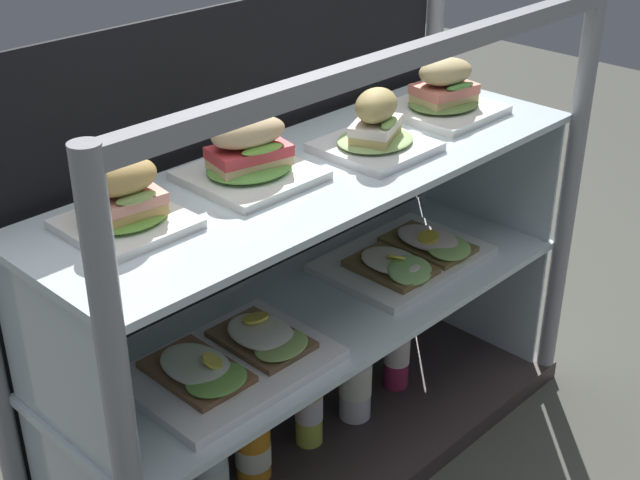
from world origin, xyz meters
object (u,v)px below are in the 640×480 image
plated_roll_sandwich_near_right_corner (444,94)px  juice_bottle_front_fourth (397,347)px  open_sandwich_tray_near_right_corner (232,360)px  open_sandwich_tray_right_of_center (409,256)px  plated_roll_sandwich_far_left (376,130)px  juice_bottle_front_right_end (209,472)px  juice_bottle_front_middle (253,444)px  plated_roll_sandwich_mid_right (249,158)px  plated_roll_sandwich_center (124,203)px  juice_bottle_back_right (356,376)px  juice_bottle_front_left_end (309,401)px

plated_roll_sandwich_near_right_corner → juice_bottle_front_fourth: (-0.12, -0.00, -0.55)m
open_sandwich_tray_near_right_corner → open_sandwich_tray_right_of_center: size_ratio=1.00×
plated_roll_sandwich_far_left → plated_roll_sandwich_near_right_corner: (0.25, 0.03, -0.00)m
juice_bottle_front_right_end → juice_bottle_front_middle: juice_bottle_front_right_end is taller
plated_roll_sandwich_near_right_corner → open_sandwich_tray_right_of_center: bearing=-168.4°
open_sandwich_tray_right_of_center → juice_bottle_front_fourth: open_sandwich_tray_right_of_center is taller
plated_roll_sandwich_mid_right → juice_bottle_front_fourth: bearing=-5.8°
plated_roll_sandwich_center → juice_bottle_back_right: size_ratio=0.69×
plated_roll_sandwich_mid_right → juice_bottle_back_right: 0.59m
plated_roll_sandwich_mid_right → plated_roll_sandwich_near_right_corner: plated_roll_sandwich_near_right_corner is taller
open_sandwich_tray_near_right_corner → juice_bottle_front_right_end: bearing=127.2°
plated_roll_sandwich_far_left → juice_bottle_back_right: size_ratio=0.73×
plated_roll_sandwich_mid_right → plated_roll_sandwich_far_left: size_ratio=1.08×
plated_roll_sandwich_near_right_corner → juice_bottle_front_fourth: 0.56m
juice_bottle_front_left_end → juice_bottle_front_fourth: size_ratio=1.05×
juice_bottle_front_middle → plated_roll_sandwich_far_left: bearing=-8.7°
plated_roll_sandwich_mid_right → plated_roll_sandwich_far_left: bearing=-15.5°
plated_roll_sandwich_mid_right → juice_bottle_front_fourth: plated_roll_sandwich_mid_right is taller
juice_bottle_back_right → juice_bottle_front_fourth: juice_bottle_back_right is taller
plated_roll_sandwich_mid_right → plated_roll_sandwich_near_right_corner: bearing=-3.9°
plated_roll_sandwich_near_right_corner → juice_bottle_front_right_end: 0.86m
juice_bottle_front_middle → juice_bottle_front_left_end: juice_bottle_front_left_end is taller
plated_roll_sandwich_mid_right → juice_bottle_front_left_end: size_ratio=0.81×
juice_bottle_back_right → juice_bottle_front_fourth: bearing=3.2°
plated_roll_sandwich_far_left → open_sandwich_tray_right_of_center: 0.34m
open_sandwich_tray_near_right_corner → plated_roll_sandwich_near_right_corner: bearing=4.0°
plated_roll_sandwich_center → open_sandwich_tray_near_right_corner: 0.35m
plated_roll_sandwich_center → juice_bottle_front_middle: 0.61m
plated_roll_sandwich_far_left → juice_bottle_front_right_end: bearing=175.0°
plated_roll_sandwich_near_right_corner → open_sandwich_tray_right_of_center: plated_roll_sandwich_near_right_corner is taller
plated_roll_sandwich_near_right_corner → juice_bottle_front_left_end: bearing=179.9°
open_sandwich_tray_near_right_corner → juice_bottle_front_fourth: (0.49, 0.04, -0.24)m
juice_bottle_front_left_end → juice_bottle_back_right: (0.13, -0.01, 0.00)m
juice_bottle_front_left_end → juice_bottle_front_fourth: (0.27, -0.01, -0.00)m
juice_bottle_front_left_end → juice_bottle_back_right: bearing=-6.0°
juice_bottle_back_right → juice_bottle_front_fourth: size_ratio=1.08×
plated_roll_sandwich_far_left → juice_bottle_front_left_end: size_ratio=0.75×
plated_roll_sandwich_mid_right → open_sandwich_tray_right_of_center: 0.49m
plated_roll_sandwich_mid_right → open_sandwich_tray_near_right_corner: plated_roll_sandwich_mid_right is taller
plated_roll_sandwich_far_left → juice_bottle_front_left_end: plated_roll_sandwich_far_left is taller
plated_roll_sandwich_center → juice_bottle_front_right_end: 0.58m
plated_roll_sandwich_near_right_corner → juice_bottle_front_left_end: plated_roll_sandwich_near_right_corner is taller
plated_roll_sandwich_center → plated_roll_sandwich_near_right_corner: (0.74, -0.03, -0.00)m
juice_bottle_front_right_end → juice_bottle_front_left_end: bearing=0.0°
plated_roll_sandwich_near_right_corner → juice_bottle_front_fourth: size_ratio=0.85×
plated_roll_sandwich_center → juice_bottle_back_right: bearing=-5.2°
juice_bottle_front_right_end → juice_bottle_front_middle: (0.11, 0.01, -0.01)m
juice_bottle_front_middle → juice_bottle_front_fourth: (0.41, -0.01, 0.03)m
juice_bottle_front_right_end → juice_bottle_front_fourth: size_ratio=0.93×
juice_bottle_front_middle → juice_bottle_back_right: size_ratio=0.76×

